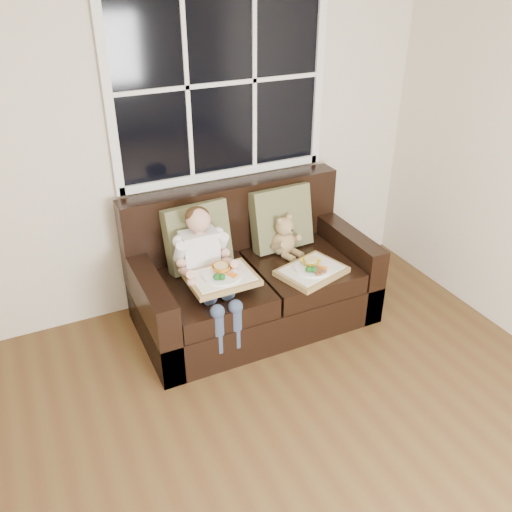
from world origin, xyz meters
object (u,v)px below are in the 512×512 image
child (205,261)px  teddy_bear (284,239)px  loveseat (250,280)px  tray_left (222,277)px  tray_right (312,270)px

child → teddy_bear: (0.68, 0.15, -0.06)m
loveseat → tray_left: (-0.33, -0.27, 0.27)m
loveseat → teddy_bear: 0.40m
loveseat → child: bearing=-163.3°
loveseat → tray_right: size_ratio=3.23×
child → loveseat: bearing=16.7°
loveseat → tray_right: 0.49m
loveseat → teddy_bear: (0.29, 0.03, 0.27)m
loveseat → tray_right: loveseat is taller
tray_left → tray_right: tray_left is taller
child → tray_right: 0.77m
child → tray_right: size_ratio=1.57×
child → tray_left: child is taller
teddy_bear → tray_left: size_ratio=0.72×
tray_left → child: bearing=110.2°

